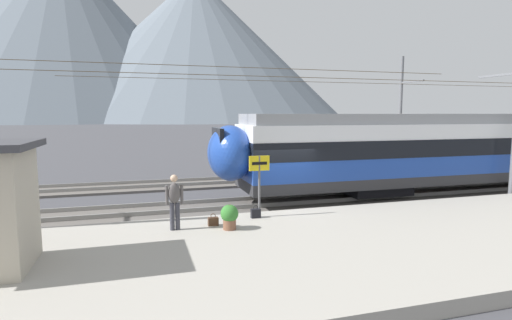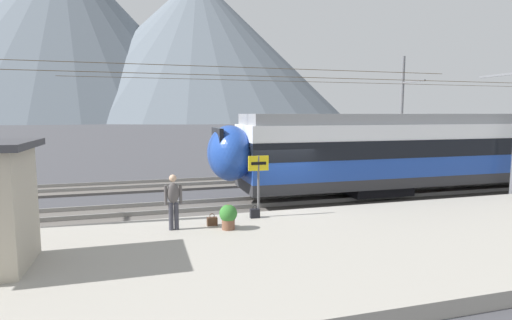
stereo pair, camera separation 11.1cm
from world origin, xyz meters
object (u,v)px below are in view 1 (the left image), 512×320
(catenary_mast_far_side, at_px, (402,111))
(passenger_walking, at_px, (174,199))
(platform_sign, at_px, (259,172))
(potted_plant_platform_edge, at_px, (229,215))
(handbag_beside_passenger, at_px, (213,221))
(handbag_near_sign, at_px, (256,213))

(catenary_mast_far_side, height_order, passenger_walking, catenary_mast_far_side)
(platform_sign, height_order, passenger_walking, platform_sign)
(passenger_walking, relative_size, potted_plant_platform_edge, 2.22)
(passenger_walking, bearing_deg, handbag_beside_passenger, 6.59)
(handbag_near_sign, bearing_deg, catenary_mast_far_side, 38.54)
(handbag_beside_passenger, relative_size, potted_plant_platform_edge, 0.51)
(passenger_walking, xyz_separation_m, potted_plant_platform_edge, (1.59, -0.40, -0.51))
(platform_sign, bearing_deg, handbag_near_sign, -154.04)
(handbag_beside_passenger, bearing_deg, passenger_walking, -173.41)
(passenger_walking, bearing_deg, potted_plant_platform_edge, -14.26)
(catenary_mast_far_side, relative_size, potted_plant_platform_edge, 54.91)
(catenary_mast_far_side, height_order, platform_sign, catenary_mast_far_side)
(catenary_mast_far_side, height_order, potted_plant_platform_edge, catenary_mast_far_side)
(handbag_beside_passenger, bearing_deg, catenary_mast_far_side, 36.85)
(catenary_mast_far_side, relative_size, handbag_near_sign, 96.97)
(passenger_walking, xyz_separation_m, handbag_beside_passenger, (1.19, 0.14, -0.81))
(platform_sign, xyz_separation_m, potted_plant_platform_edge, (-1.29, -1.14, -1.10))
(catenary_mast_far_side, distance_m, potted_plant_platform_edge, 19.03)
(passenger_walking, distance_m, handbag_beside_passenger, 1.44)
(platform_sign, distance_m, handbag_beside_passenger, 2.28)
(catenary_mast_far_side, height_order, handbag_near_sign, catenary_mast_far_side)
(passenger_walking, height_order, handbag_near_sign, passenger_walking)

